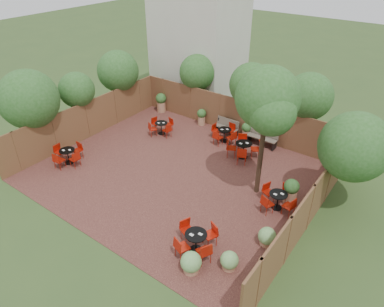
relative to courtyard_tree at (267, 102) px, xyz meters
The scene contains 13 objects.
ground 5.45m from the courtyard_tree, 165.04° to the right, with size 80.00×80.00×0.00m, color #354F23.
courtyard_paving 5.44m from the courtyard_tree, 165.04° to the right, with size 12.00×10.00×0.02m, color #341715.
fence_back 6.18m from the courtyard_tree, 130.61° to the left, with size 12.00×0.08×2.00m, color brown.
fence_left 10.02m from the courtyard_tree, behind, with size 0.08×10.00×2.00m, color brown.
fence_right 4.08m from the courtyard_tree, 20.36° to the right, with size 0.08×10.00×2.00m, color brown.
neighbour_building 10.67m from the courtyard_tree, 138.50° to the left, with size 5.00×4.00×8.00m, color beige.
overhang_foliage 5.28m from the courtyard_tree, 164.61° to the left, with size 15.98×10.84×2.77m.
courtyard_tree is the anchor object (origin of this frame).
park_bench_left 6.37m from the courtyard_tree, 135.24° to the left, with size 1.36×0.46×0.83m.
park_bench_right 5.37m from the courtyard_tree, 113.21° to the left, with size 1.58×0.52×0.97m.
bistro_tables 4.67m from the courtyard_tree, behind, with size 10.86×8.59×0.91m.
planters 5.89m from the courtyard_tree, 145.70° to the left, with size 10.50×4.27×1.16m.
low_shrubs 5.54m from the courtyard_tree, 76.55° to the right, with size 2.10×3.16×0.75m.
Camera 1 is at (8.34, -10.32, 9.26)m, focal length 33.15 mm.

